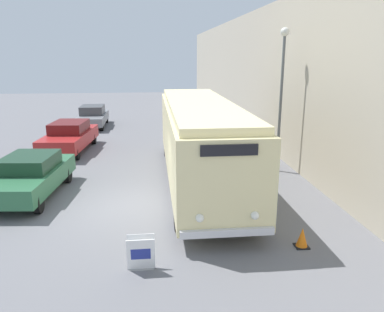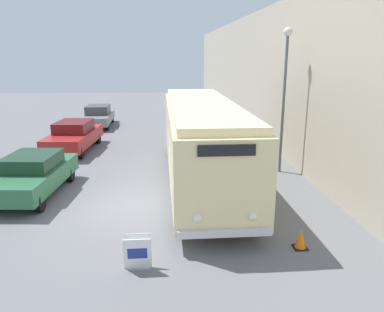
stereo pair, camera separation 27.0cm
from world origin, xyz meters
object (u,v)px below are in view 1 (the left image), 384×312
at_px(parked_car_near, 30,175).
at_px(traffic_cone, 302,238).
at_px(vintage_bus, 200,138).
at_px(sign_board, 141,254).
at_px(streetlamp, 282,80).
at_px(parked_car_mid, 69,136).
at_px(parked_car_far, 93,116).

xyz_separation_m(parked_car_near, traffic_cone, (8.28, -4.66, -0.51)).
bearing_deg(vintage_bus, sign_board, -109.48).
relative_size(sign_board, streetlamp, 0.14).
xyz_separation_m(sign_board, parked_car_mid, (-4.02, 11.87, 0.40)).
distance_m(sign_board, parked_car_mid, 12.54).
xyz_separation_m(parked_car_mid, parked_car_far, (0.17, 7.02, -0.05)).
xyz_separation_m(sign_board, streetlamp, (5.75, 7.28, 3.54)).
distance_m(sign_board, traffic_cone, 4.27).
height_order(vintage_bus, parked_car_near, vintage_bus).
height_order(streetlamp, parked_car_mid, streetlamp).
height_order(sign_board, streetlamp, streetlamp).
bearing_deg(streetlamp, parked_car_mid, 154.84).
relative_size(parked_car_mid, parked_car_far, 1.09).
height_order(streetlamp, parked_car_far, streetlamp).
bearing_deg(parked_car_mid, streetlamp, -19.78).
height_order(sign_board, parked_car_near, parked_car_near).
bearing_deg(parked_car_mid, traffic_cone, -48.37).
xyz_separation_m(vintage_bus, parked_car_near, (-6.23, -0.87, -1.04)).
xyz_separation_m(parked_car_near, parked_car_mid, (0.03, 6.59, 0.02)).
relative_size(vintage_bus, parked_car_near, 2.47).
bearing_deg(vintage_bus, traffic_cone, -69.67).
relative_size(streetlamp, parked_car_far, 1.32).
distance_m(parked_car_mid, traffic_cone, 13.96).
bearing_deg(vintage_bus, streetlamp, 17.50).
relative_size(streetlamp, traffic_cone, 11.07).
bearing_deg(sign_board, parked_car_mid, 108.73).
xyz_separation_m(vintage_bus, parked_car_mid, (-6.20, 5.72, -1.01)).
distance_m(vintage_bus, parked_car_far, 14.13).
relative_size(parked_car_far, traffic_cone, 8.37).
relative_size(vintage_bus, parked_car_mid, 2.29).
height_order(sign_board, parked_car_mid, parked_car_mid).
height_order(parked_car_mid, traffic_cone, parked_car_mid).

